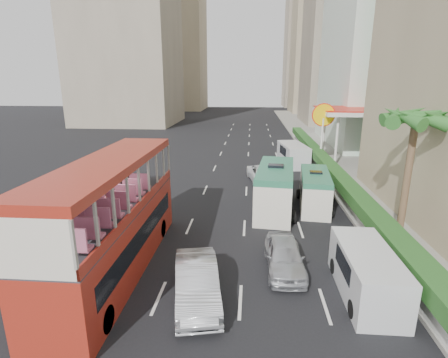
# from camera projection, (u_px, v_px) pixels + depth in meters

# --- Properties ---
(ground_plane) EXTENTS (200.00, 200.00, 0.00)m
(ground_plane) POSITION_uv_depth(u_px,v_px,m) (251.00, 274.00, 15.33)
(ground_plane) COLOR black
(ground_plane) RESTS_ON ground
(double_decker_bus) EXTENTS (2.50, 11.00, 5.06)m
(double_decker_bus) POSITION_uv_depth(u_px,v_px,m) (113.00, 217.00, 15.09)
(double_decker_bus) COLOR #9E2517
(double_decker_bus) RESTS_ON ground
(car_silver_lane_a) EXTENTS (2.46, 4.81, 1.51)m
(car_silver_lane_a) POSITION_uv_depth(u_px,v_px,m) (197.00, 299.00, 13.57)
(car_silver_lane_a) COLOR silver
(car_silver_lane_a) RESTS_ON ground
(car_silver_lane_b) EXTENTS (1.77, 4.12, 1.38)m
(car_silver_lane_b) POSITION_uv_depth(u_px,v_px,m) (284.00, 270.00, 15.71)
(car_silver_lane_b) COLOR silver
(car_silver_lane_b) RESTS_ON ground
(van_asset) EXTENTS (2.91, 4.91, 1.28)m
(van_asset) POSITION_uv_depth(u_px,v_px,m) (263.00, 182.00, 29.31)
(van_asset) COLOR silver
(van_asset) RESTS_ON ground
(minibus_near) EXTENTS (2.89, 6.72, 2.89)m
(minibus_near) POSITION_uv_depth(u_px,v_px,m) (275.00, 189.00, 22.63)
(minibus_near) COLOR silver
(minibus_near) RESTS_ON ground
(minibus_far) EXTENTS (2.33, 5.45, 2.35)m
(minibus_far) POSITION_uv_depth(u_px,v_px,m) (315.00, 190.00, 23.19)
(minibus_far) COLOR silver
(minibus_far) RESTS_ON ground
(panel_van_near) EXTENTS (1.90, 4.70, 1.88)m
(panel_van_near) POSITION_uv_depth(u_px,v_px,m) (366.00, 273.00, 13.67)
(panel_van_near) COLOR silver
(panel_van_near) RESTS_ON ground
(panel_van_far) EXTENTS (2.87, 5.50, 2.10)m
(panel_van_far) POSITION_uv_depth(u_px,v_px,m) (293.00, 155.00, 34.94)
(panel_van_far) COLOR silver
(panel_van_far) RESTS_ON ground
(sidewalk) EXTENTS (6.00, 120.00, 0.18)m
(sidewalk) POSITION_uv_depth(u_px,v_px,m) (333.00, 157.00, 38.61)
(sidewalk) COLOR #99968C
(sidewalk) RESTS_ON ground
(kerb_wall) EXTENTS (0.30, 44.00, 1.00)m
(kerb_wall) POSITION_uv_depth(u_px,v_px,m) (329.00, 177.00, 28.11)
(kerb_wall) COLOR silver
(kerb_wall) RESTS_ON sidewalk
(hedge) EXTENTS (1.10, 44.00, 0.70)m
(hedge) POSITION_uv_depth(u_px,v_px,m) (330.00, 167.00, 27.87)
(hedge) COLOR #2D6626
(hedge) RESTS_ON kerb_wall
(palm_tree) EXTENTS (0.36, 0.36, 6.40)m
(palm_tree) POSITION_uv_depth(u_px,v_px,m) (407.00, 179.00, 17.66)
(palm_tree) COLOR brown
(palm_tree) RESTS_ON sidewalk
(shell_station) EXTENTS (6.50, 8.00, 5.50)m
(shell_station) POSITION_uv_depth(u_px,v_px,m) (350.00, 135.00, 35.89)
(shell_station) COLOR silver
(shell_station) RESTS_ON ground
(tower_far_a) EXTENTS (14.00, 14.00, 44.00)m
(tower_far_a) POSITION_uv_depth(u_px,v_px,m) (323.00, 23.00, 86.71)
(tower_far_a) COLOR tan
(tower_far_a) RESTS_ON ground
(tower_far_b) EXTENTS (14.00, 14.00, 40.00)m
(tower_far_b) POSITION_uv_depth(u_px,v_px,m) (308.00, 41.00, 108.36)
(tower_far_b) COLOR #A1937E
(tower_far_b) RESTS_ON ground
(tower_left_b) EXTENTS (16.00, 16.00, 46.00)m
(tower_left_b) POSITION_uv_depth(u_px,v_px,m) (175.00, 25.00, 97.05)
(tower_left_b) COLOR tan
(tower_left_b) RESTS_ON ground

